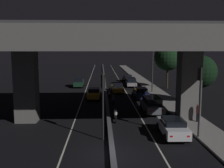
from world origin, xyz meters
name	(u,v)px	position (x,y,z in m)	size (l,w,h in m)	color
ground_plane	(112,154)	(0.00, 0.00, 0.00)	(200.00, 200.00, 0.00)	black
lane_line_left_inner	(88,84)	(-3.30, 35.00, 0.00)	(0.12, 126.00, 0.00)	beige
lane_line_right_inner	(121,84)	(3.30, 35.00, 0.00)	(0.12, 126.00, 0.00)	beige
median_divider	(105,83)	(0.00, 35.00, 0.16)	(0.37, 126.00, 0.31)	#4C4C51
sidewalk_right	(152,89)	(8.07, 28.00, 0.08)	(2.69, 126.00, 0.16)	gray
elevated_overpass	(108,44)	(0.00, 8.28, 7.41)	(22.91, 13.90, 9.54)	#5B5956
traffic_light_left_of_median	(103,94)	(-0.59, 2.83, 3.53)	(0.30, 0.49, 5.18)	black
traffic_light_right_of_median	(200,89)	(6.82, 2.82, 3.86)	(0.30, 0.49, 5.69)	black
street_lamp	(151,64)	(7.09, 24.36, 4.57)	(2.25, 0.32, 7.70)	#2D2D30
car_white_lead	(173,127)	(4.95, 3.32, 0.80)	(2.00, 4.49, 1.50)	silver
car_grey_second	(152,105)	(4.81, 11.14, 0.89)	(2.12, 4.65, 1.72)	#515459
car_dark_blue_third	(140,93)	(4.76, 19.21, 0.83)	(2.02, 4.66, 1.59)	#141938
car_taxi_yellow_fourth	(117,88)	(1.91, 24.91, 0.69)	(1.97, 4.79, 1.38)	gold
car_silver_fifth	(131,82)	(4.78, 30.87, 0.90)	(1.93, 4.07, 1.67)	gray
car_black_sixth	(128,78)	(4.97, 38.76, 0.73)	(2.01, 4.51, 1.44)	black
car_taxi_yellow_lead_oncoming	(94,94)	(-1.72, 19.33, 0.76)	(1.95, 4.19, 1.49)	gold
car_dark_green_second_oncoming	(79,82)	(-4.76, 30.92, 0.94)	(1.82, 4.18, 1.85)	black
motorcycle_black_filtering_near	(116,115)	(0.66, 7.92, 0.58)	(0.33, 1.93, 1.35)	black
motorcycle_blue_filtering_mid	(113,99)	(0.80, 15.71, 0.62)	(0.34, 1.91, 1.46)	black
motorcycle_white_filtering_far	(109,93)	(0.48, 20.84, 0.58)	(0.33, 1.89, 1.36)	black
pedestrian_on_sidewalk	(198,112)	(8.32, 6.90, 1.03)	(0.33, 0.33, 1.72)	black
roadside_tree_kerbside_near	(200,72)	(11.63, 15.32, 4.10)	(4.08, 4.08, 6.15)	#38281C
roadside_tree_kerbside_mid	(168,57)	(10.85, 28.49, 5.46)	(4.66, 4.66, 7.80)	#2D2116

